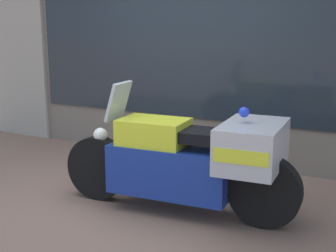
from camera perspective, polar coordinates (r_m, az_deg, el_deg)
The scene contains 4 objects.
ground_plane at distance 4.57m, azimuth -6.80°, elevation -9.71°, with size 60.00×60.00×0.00m, color #7A5B4C.
shop_building at distance 6.18m, azimuth -0.05°, elevation 13.58°, with size 6.87×0.55×3.66m.
window_display at distance 5.97m, azimuth 7.82°, elevation 0.10°, with size 5.39×0.30×1.85m.
paramedic_motorcycle at distance 4.21m, azimuth 3.03°, elevation -4.00°, with size 2.29×0.82×1.18m.
Camera 1 is at (2.45, -3.45, 1.73)m, focal length 50.00 mm.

